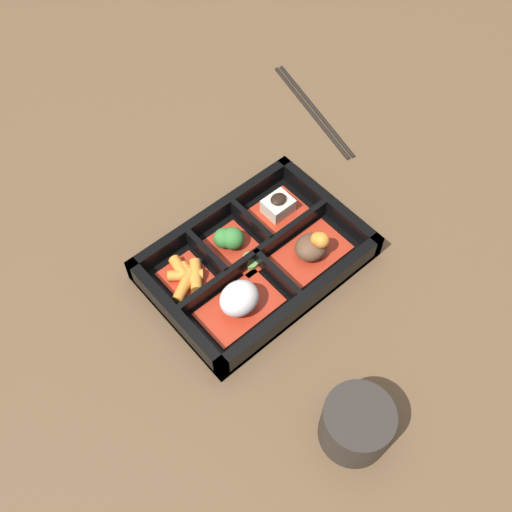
{
  "coord_description": "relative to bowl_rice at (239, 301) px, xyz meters",
  "views": [
    {
      "loc": [
        0.29,
        0.33,
        0.69
      ],
      "look_at": [
        0.0,
        0.0,
        0.03
      ],
      "focal_mm": 42.0,
      "sensor_mm": 36.0,
      "label": 1
    }
  ],
  "objects": [
    {
      "name": "bowl_pickles",
      "position": [
        -0.06,
        -0.04,
        -0.02
      ],
      "size": [
        0.04,
        0.03,
        0.01
      ],
      "color": "#B22D19",
      "rests_on": "bento_base"
    },
    {
      "name": "chopsticks",
      "position": [
        -0.33,
        -0.21,
        -0.03
      ],
      "size": [
        0.07,
        0.23,
        0.01
      ],
      "color": "black",
      "rests_on": "ground_plane"
    },
    {
      "name": "bowl_greens",
      "position": [
        -0.05,
        -0.08,
        -0.01
      ],
      "size": [
        0.06,
        0.06,
        0.04
      ],
      "color": "#B22D19",
      "rests_on": "bento_base"
    },
    {
      "name": "bowl_rice",
      "position": [
        0.0,
        0.0,
        0.0
      ],
      "size": [
        0.11,
        0.06,
        0.05
      ],
      "color": "#B22D19",
      "rests_on": "bento_base"
    },
    {
      "name": "ground_plane",
      "position": [
        -0.06,
        -0.04,
        -0.03
      ],
      "size": [
        3.0,
        3.0,
        0.0
      ],
      "primitive_type": "plane",
      "color": "brown"
    },
    {
      "name": "bowl_stew",
      "position": [
        -0.13,
        0.0,
        -0.0
      ],
      "size": [
        0.11,
        0.06,
        0.05
      ],
      "color": "#B22D19",
      "rests_on": "bento_base"
    },
    {
      "name": "bowl_carrots",
      "position": [
        0.02,
        -0.08,
        -0.01
      ],
      "size": [
        0.06,
        0.06,
        0.02
      ],
      "color": "#B22D19",
      "rests_on": "bento_base"
    },
    {
      "name": "bowl_tofu",
      "position": [
        -0.14,
        -0.08,
        -0.01
      ],
      "size": [
        0.07,
        0.06,
        0.04
      ],
      "color": "#B22D19",
      "rests_on": "bento_base"
    },
    {
      "name": "bento_rim",
      "position": [
        -0.06,
        -0.04,
        -0.01
      ],
      "size": [
        0.28,
        0.2,
        0.04
      ],
      "color": "black",
      "rests_on": "ground_plane"
    },
    {
      "name": "tea_cup",
      "position": [
        0.0,
        0.21,
        0.0
      ],
      "size": [
        0.08,
        0.08,
        0.07
      ],
      "color": "#2D2823",
      "rests_on": "ground_plane"
    },
    {
      "name": "bento_base",
      "position": [
        -0.06,
        -0.04,
        -0.03
      ],
      "size": [
        0.28,
        0.2,
        0.01
      ],
      "color": "black",
      "rests_on": "ground_plane"
    }
  ]
}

